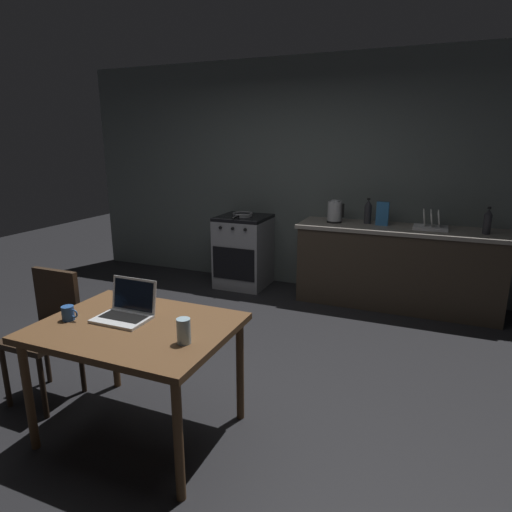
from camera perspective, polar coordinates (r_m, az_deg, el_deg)
ground_plane at (r=3.55m, az=-7.59°, el=-15.28°), size 12.00×12.00×0.00m
back_wall at (r=5.32m, az=8.62°, el=10.27°), size 6.40×0.10×2.73m
kitchen_counter at (r=4.99m, az=18.01°, el=-1.33°), size 2.16×0.64×0.89m
stove_oven at (r=5.43m, az=-1.64°, el=0.65°), size 0.60×0.62×0.89m
dining_table at (r=2.71m, az=-15.46°, el=-10.11°), size 1.13×0.85×0.73m
chair at (r=3.39m, az=-25.64°, el=-8.28°), size 0.40×0.40×0.91m
laptop at (r=2.77m, az=-16.74°, el=-6.93°), size 0.32×0.26×0.23m
electric_kettle at (r=4.97m, az=10.31°, el=5.75°), size 0.19×0.17×0.25m
bottle at (r=4.84m, az=28.15°, el=4.05°), size 0.07×0.07×0.27m
frying_pan at (r=5.31m, az=-1.80°, el=5.49°), size 0.24×0.42×0.05m
coffee_mug at (r=2.86m, az=-23.44°, el=-6.91°), size 0.11×0.07×0.09m
drinking_glass at (r=2.36m, az=-9.48°, el=-9.70°), size 0.08×0.08×0.14m
cereal_box at (r=4.91m, az=16.28°, el=5.36°), size 0.13×0.05×0.26m
dish_rack at (r=4.88m, az=21.99°, el=3.84°), size 0.34×0.26×0.21m
bottle_b at (r=4.99m, az=14.50°, el=5.67°), size 0.08×0.08×0.28m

